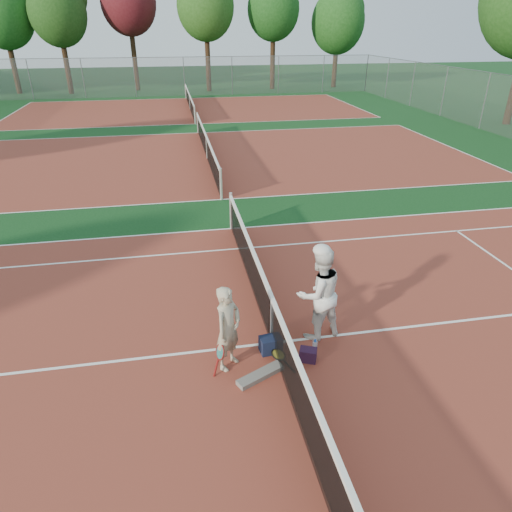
% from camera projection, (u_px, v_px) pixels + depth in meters
% --- Properties ---
extents(ground, '(130.00, 130.00, 0.00)m').
position_uv_depth(ground, '(271.00, 343.00, 8.56)').
color(ground, '#0E3614').
rests_on(ground, ground).
extents(court_main, '(23.77, 10.97, 0.01)m').
position_uv_depth(court_main, '(271.00, 343.00, 8.56)').
color(court_main, maroon).
rests_on(court_main, ground).
extents(court_far_a, '(23.77, 10.97, 0.01)m').
position_uv_depth(court_far_a, '(207.00, 158.00, 20.39)').
color(court_far_a, maroon).
rests_on(court_far_a, ground).
extents(court_far_b, '(23.77, 10.97, 0.01)m').
position_uv_depth(court_far_b, '(190.00, 109.00, 32.22)').
color(court_far_b, maroon).
rests_on(court_far_b, ground).
extents(net_main, '(0.10, 10.98, 1.02)m').
position_uv_depth(net_main, '(272.00, 321.00, 8.33)').
color(net_main, black).
rests_on(net_main, ground).
extents(net_far_a, '(0.10, 10.98, 1.02)m').
position_uv_depth(net_far_a, '(207.00, 147.00, 20.16)').
color(net_far_a, black).
rests_on(net_far_a, ground).
extents(net_far_b, '(0.10, 10.98, 1.02)m').
position_uv_depth(net_far_b, '(190.00, 102.00, 31.99)').
color(net_far_b, black).
rests_on(net_far_b, ground).
extents(fence_back, '(32.00, 0.06, 3.00)m').
position_uv_depth(fence_back, '(184.00, 77.00, 37.67)').
color(fence_back, slate).
rests_on(fence_back, ground).
extents(player_a, '(0.66, 0.68, 1.57)m').
position_uv_depth(player_a, '(228.00, 328.00, 7.66)').
color(player_a, '#B4A88B').
rests_on(player_a, ground).
extents(player_b, '(1.05, 0.91, 1.86)m').
position_uv_depth(player_b, '(319.00, 293.00, 8.38)').
color(player_b, white).
rests_on(player_b, ground).
extents(racket_red, '(0.29, 0.33, 0.58)m').
position_uv_depth(racket_red, '(220.00, 360.00, 7.69)').
color(racket_red, maroon).
rests_on(racket_red, ground).
extents(racket_black_held, '(0.39, 0.39, 0.55)m').
position_uv_depth(racket_black_held, '(318.00, 320.00, 8.76)').
color(racket_black_held, black).
rests_on(racket_black_held, ground).
extents(racket_spare, '(0.50, 0.65, 0.15)m').
position_uv_depth(racket_spare, '(278.00, 356.00, 8.11)').
color(racket_spare, black).
rests_on(racket_spare, ground).
extents(sports_bag_navy, '(0.42, 0.31, 0.31)m').
position_uv_depth(sports_bag_navy, '(271.00, 344.00, 8.28)').
color(sports_bag_navy, black).
rests_on(sports_bag_navy, ground).
extents(sports_bag_purple, '(0.35, 0.31, 0.24)m').
position_uv_depth(sports_bag_purple, '(308.00, 355.00, 8.07)').
color(sports_bag_purple, black).
rests_on(sports_bag_purple, ground).
extents(net_cover_canvas, '(0.88, 0.57, 0.09)m').
position_uv_depth(net_cover_canvas, '(260.00, 375.00, 7.71)').
color(net_cover_canvas, '#65605B').
rests_on(net_cover_canvas, ground).
extents(water_bottle, '(0.09, 0.09, 0.30)m').
position_uv_depth(water_bottle, '(315.00, 348.00, 8.18)').
color(water_bottle, silver).
rests_on(water_bottle, ground).
extents(tree_back_0, '(4.90, 4.90, 9.05)m').
position_uv_depth(tree_back_0, '(2.00, 13.00, 36.76)').
color(tree_back_0, '#382314').
rests_on(tree_back_0, ground).
extents(tree_back_1, '(4.57, 4.57, 8.85)m').
position_uv_depth(tree_back_1, '(58.00, 13.00, 36.75)').
color(tree_back_1, '#382314').
rests_on(tree_back_1, ground).
extents(tree_back_maroon, '(4.63, 4.63, 9.70)m').
position_uv_depth(tree_back_maroon, '(128.00, 3.00, 38.43)').
color(tree_back_maroon, '#382314').
rests_on(tree_back_maroon, ground).
extents(tree_back_3, '(4.80, 4.80, 9.50)m').
position_uv_depth(tree_back_3, '(206.00, 6.00, 38.09)').
color(tree_back_3, '#382314').
rests_on(tree_back_3, ground).
extents(tree_back_4, '(4.52, 4.52, 9.14)m').
position_uv_depth(tree_back_4, '(273.00, 10.00, 39.59)').
color(tree_back_4, '#382314').
rests_on(tree_back_4, ground).
extents(tree_back_5, '(4.80, 4.80, 8.33)m').
position_uv_depth(tree_back_5, '(338.00, 22.00, 41.25)').
color(tree_back_5, '#382314').
rests_on(tree_back_5, ground).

